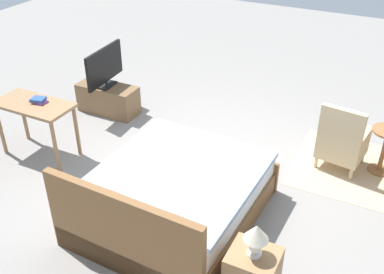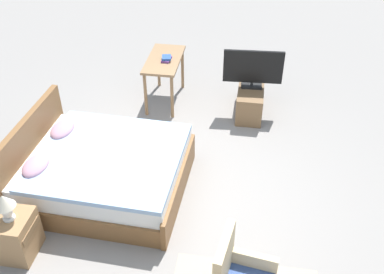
{
  "view_description": "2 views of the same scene",
  "coord_description": "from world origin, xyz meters",
  "px_view_note": "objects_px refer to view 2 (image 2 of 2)",
  "views": [
    {
      "loc": [
        -2.01,
        4.29,
        3.42
      ],
      "look_at": [
        -0.0,
        0.27,
        0.66
      ],
      "focal_mm": 42.0,
      "sensor_mm": 36.0,
      "label": 1
    },
    {
      "loc": [
        -4.17,
        -0.82,
        4.02
      ],
      "look_at": [
        0.12,
        -0.14,
        0.78
      ],
      "focal_mm": 42.0,
      "sensor_mm": 36.0,
      "label": 2
    }
  ],
  "objects_px": {
    "nightstand": "(15,235)",
    "vanity_desk": "(164,65)",
    "table_lamp": "(4,204)",
    "book_stack": "(167,58)",
    "tv_flatscreen": "(253,68)",
    "bed": "(102,171)",
    "tv_stand": "(250,99)"
  },
  "relations": [
    {
      "from": "nightstand",
      "to": "vanity_desk",
      "type": "bearing_deg",
      "value": -15.88
    },
    {
      "from": "table_lamp",
      "to": "book_stack",
      "type": "xyz_separation_m",
      "value": [
        3.31,
        -1.01,
        0.06
      ]
    },
    {
      "from": "nightstand",
      "to": "table_lamp",
      "type": "relative_size",
      "value": 1.61
    },
    {
      "from": "tv_flatscreen",
      "to": "bed",
      "type": "bearing_deg",
      "value": 140.43
    },
    {
      "from": "bed",
      "to": "tv_stand",
      "type": "relative_size",
      "value": 2.12
    },
    {
      "from": "table_lamp",
      "to": "tv_stand",
      "type": "xyz_separation_m",
      "value": [
        3.26,
        -2.36,
        -0.52
      ]
    },
    {
      "from": "bed",
      "to": "book_stack",
      "type": "distance_m",
      "value": 2.27
    },
    {
      "from": "nightstand",
      "to": "vanity_desk",
      "type": "distance_m",
      "value": 3.52
    },
    {
      "from": "table_lamp",
      "to": "vanity_desk",
      "type": "bearing_deg",
      "value": -15.89
    },
    {
      "from": "tv_stand",
      "to": "vanity_desk",
      "type": "distance_m",
      "value": 1.48
    },
    {
      "from": "vanity_desk",
      "to": "book_stack",
      "type": "height_order",
      "value": "book_stack"
    },
    {
      "from": "nightstand",
      "to": "tv_stand",
      "type": "bearing_deg",
      "value": -35.92
    },
    {
      "from": "bed",
      "to": "tv_flatscreen",
      "type": "bearing_deg",
      "value": -39.57
    },
    {
      "from": "bed",
      "to": "tv_flatscreen",
      "type": "relative_size",
      "value": 2.24
    },
    {
      "from": "nightstand",
      "to": "table_lamp",
      "type": "distance_m",
      "value": 0.48
    },
    {
      "from": "tv_flatscreen",
      "to": "book_stack",
      "type": "relative_size",
      "value": 4.08
    },
    {
      "from": "tv_stand",
      "to": "bed",
      "type": "bearing_deg",
      "value": 140.39
    },
    {
      "from": "bed",
      "to": "tv_stand",
      "type": "height_order",
      "value": "bed"
    },
    {
      "from": "table_lamp",
      "to": "vanity_desk",
      "type": "relative_size",
      "value": 0.32
    },
    {
      "from": "bed",
      "to": "tv_stand",
      "type": "xyz_separation_m",
      "value": [
        2.13,
        -1.76,
        -0.07
      ]
    },
    {
      "from": "nightstand",
      "to": "book_stack",
      "type": "xyz_separation_m",
      "value": [
        3.31,
        -1.01,
        0.54
      ]
    },
    {
      "from": "nightstand",
      "to": "tv_flatscreen",
      "type": "bearing_deg",
      "value": -35.9
    },
    {
      "from": "tv_stand",
      "to": "vanity_desk",
      "type": "height_order",
      "value": "vanity_desk"
    },
    {
      "from": "bed",
      "to": "book_stack",
      "type": "xyz_separation_m",
      "value": [
        2.18,
        -0.41,
        0.51
      ]
    },
    {
      "from": "vanity_desk",
      "to": "book_stack",
      "type": "xyz_separation_m",
      "value": [
        -0.05,
        -0.05,
        0.15
      ]
    },
    {
      "from": "vanity_desk",
      "to": "book_stack",
      "type": "distance_m",
      "value": 0.17
    },
    {
      "from": "nightstand",
      "to": "tv_stand",
      "type": "distance_m",
      "value": 4.03
    },
    {
      "from": "nightstand",
      "to": "table_lamp",
      "type": "xyz_separation_m",
      "value": [
        -0.0,
        0.0,
        0.48
      ]
    },
    {
      "from": "table_lamp",
      "to": "vanity_desk",
      "type": "distance_m",
      "value": 3.5
    },
    {
      "from": "nightstand",
      "to": "tv_stand",
      "type": "relative_size",
      "value": 0.55
    },
    {
      "from": "tv_flatscreen",
      "to": "vanity_desk",
      "type": "distance_m",
      "value": 1.41
    },
    {
      "from": "nightstand",
      "to": "vanity_desk",
      "type": "relative_size",
      "value": 0.51
    }
  ]
}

